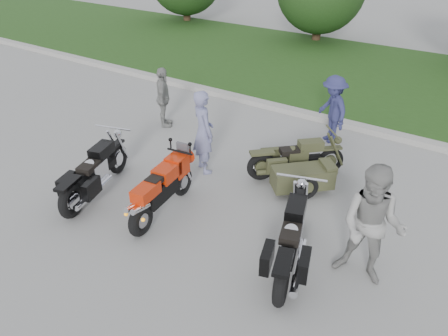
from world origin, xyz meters
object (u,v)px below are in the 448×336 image
Objects in this scene: cruiser_left at (93,175)px; person_stripe at (203,132)px; cruiser_sidecar at (298,170)px; person_back at (163,98)px; cruiser_right at (291,242)px; person_grey at (372,227)px; person_denim at (333,109)px; sportbike_red at (161,189)px.

person_stripe is (1.19, 1.98, 0.45)m from cruiser_left.
cruiser_left is 1.26× the size of person_stripe.
person_back reaches higher than cruiser_sidecar.
cruiser_right is at bearing -11.90° from cruiser_left.
person_grey is 6.61m from person_back.
person_stripe is 3.30m from person_denim.
person_back reaches higher than cruiser_right.
person_stripe is 4.11m from person_grey.
cruiser_right is at bearing -21.49° from cruiser_sidecar.
cruiser_sidecar is 2.37m from person_denim.
person_denim reaches higher than cruiser_sidecar.
cruiser_right is (2.55, 0.07, -0.08)m from sportbike_red.
person_grey reaches higher than person_stripe.
cruiser_left is 4.07m from cruiser_right.
sportbike_red is 1.53m from cruiser_left.
cruiser_left is 5.62m from person_denim.
cruiser_sidecar is 4.23m from person_back.
person_denim reaches higher than person_back.
cruiser_left is 0.98× the size of cruiser_right.
cruiser_left is 5.17m from person_grey.
person_grey reaches higher than cruiser_sidecar.
sportbike_red is 0.85× the size of cruiser_right.
cruiser_left is at bearing -80.87° from person_denim.
person_back is at bearing 90.93° from cruiser_left.
person_stripe is at bearing -156.38° from person_back.
person_grey is (3.58, 0.47, 0.41)m from sportbike_red.
sportbike_red is 1.09× the size of person_stripe.
sportbike_red is at bearing 131.97° from person_stripe.
person_grey is (1.96, -1.79, 0.58)m from cruiser_sidecar.
person_grey reaches higher than person_back.
person_stripe is at bearing 42.70° from cruiser_left.
cruiser_left is 1.46× the size of person_back.
cruiser_right is 1.42× the size of person_denim.
sportbike_red is 1.27× the size of person_back.
person_back reaches higher than sportbike_red.
cruiser_right is at bearing -178.70° from person_stripe.
cruiser_sidecar is 0.97× the size of person_grey.
cruiser_right is at bearing -35.32° from person_denim.
sportbike_red is at bearing -66.68° from person_denim.
sportbike_red reaches higher than cruiser_sidecar.
person_back is at bearing -117.95° from person_denim.
sportbike_red is at bearing -175.31° from person_grey.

